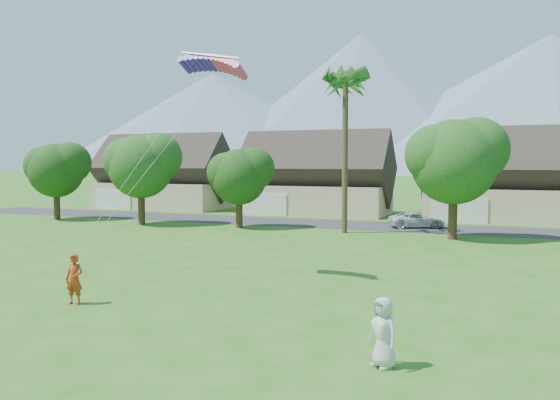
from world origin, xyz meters
The scene contains 10 objects.
ground centered at (0.00, 0.00, 0.00)m, with size 500.00×500.00×0.00m, color #2D6019.
street centered at (0.00, 34.00, 0.01)m, with size 90.00×7.00×0.01m, color #2D2D30.
kite_flyer centered at (-6.15, 4.09, 0.98)m, with size 0.71×0.47×1.95m, color #B03614.
watcher centered at (6.12, 2.05, 0.95)m, with size 0.93×0.60×1.90m, color beige.
parked_car centered at (2.73, 34.00, 0.64)m, with size 2.11×4.57×1.27m, color silver.
mountain_ridge centered at (10.40, 260.00, 29.07)m, with size 540.00×240.00×70.00m.
houses_row centered at (0.49, 42.99, 3.44)m, with size 72.75×8.19×8.86m.
tree_row centered at (-1.14, 27.92, 4.89)m, with size 62.27×6.67×8.45m.
fan_palm centered at (-2.00, 28.50, 11.80)m, with size 3.00×3.00×13.80m.
parafoil_kite centered at (-3.40, 10.36, 10.02)m, with size 3.37×1.13×0.50m.
Camera 1 is at (8.81, -12.17, 5.47)m, focal length 35.00 mm.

